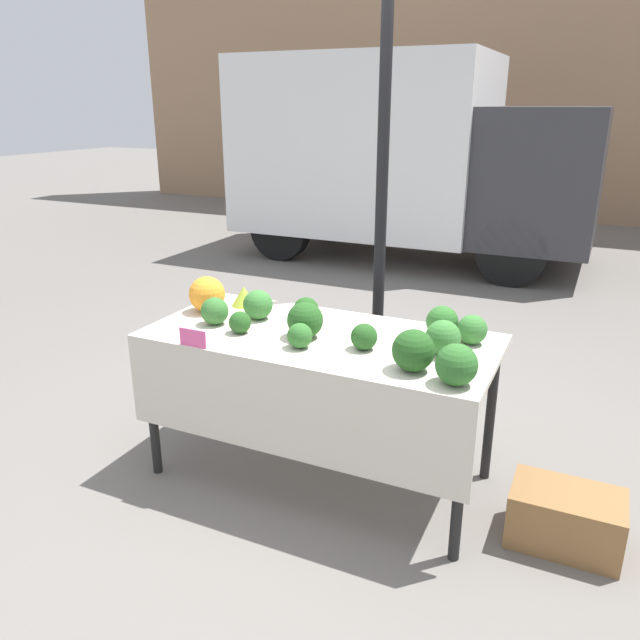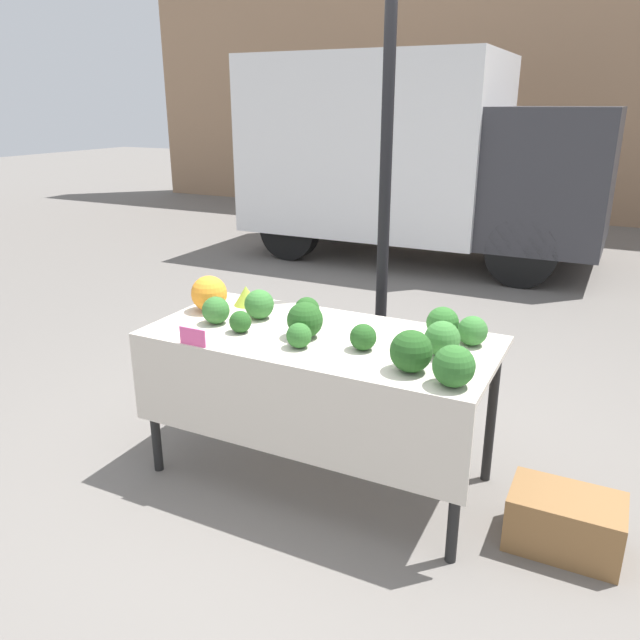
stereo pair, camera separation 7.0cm
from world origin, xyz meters
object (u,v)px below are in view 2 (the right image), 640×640
(orange_cauliflower, at_px, (209,294))
(produce_crate, at_px, (564,522))
(price_sign, at_px, (193,337))
(parked_truck, at_px, (413,153))

(orange_cauliflower, relative_size, produce_crate, 0.41)
(price_sign, xyz_separation_m, produce_crate, (1.73, 0.36, -0.72))
(orange_cauliflower, bearing_deg, produce_crate, -3.23)
(parked_truck, xyz_separation_m, price_sign, (0.75, -5.51, -0.46))
(orange_cauliflower, height_order, price_sign, orange_cauliflower)
(price_sign, relative_size, produce_crate, 0.30)
(parked_truck, distance_m, orange_cauliflower, 5.08)
(orange_cauliflower, xyz_separation_m, price_sign, (0.24, -0.48, -0.06))
(price_sign, bearing_deg, parked_truck, 97.74)
(orange_cauliflower, bearing_deg, price_sign, -62.91)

